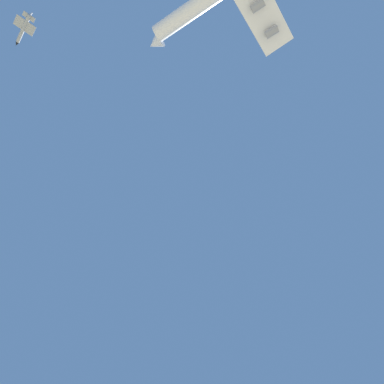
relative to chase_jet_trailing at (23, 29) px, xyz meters
The scene contains 1 object.
chase_jet_trailing is the anchor object (origin of this frame).
Camera 1 is at (-18.71, 89.62, 4.21)m, focal length 32.37 mm.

